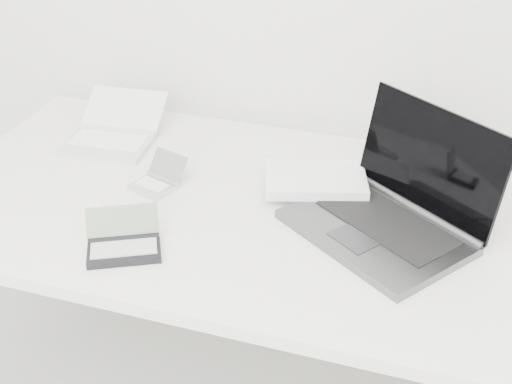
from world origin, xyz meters
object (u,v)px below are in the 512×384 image
(desk, at_px, (274,225))
(laptop_large, at_px, (372,203))
(palmtop_charcoal, at_px, (124,244))
(netbook_open_white, at_px, (113,135))

(desk, relative_size, laptop_large, 2.89)
(laptop_large, bearing_deg, desk, -138.30)
(laptop_large, distance_m, palmtop_charcoal, 0.54)
(laptop_large, height_order, palmtop_charcoal, laptop_large)
(laptop_large, bearing_deg, palmtop_charcoal, -113.96)
(netbook_open_white, bearing_deg, desk, -25.41)
(netbook_open_white, bearing_deg, laptop_large, -17.75)
(netbook_open_white, xyz_separation_m, palmtop_charcoal, (0.26, -0.44, -0.00))
(laptop_large, distance_m, netbook_open_white, 0.73)
(desk, distance_m, netbook_open_white, 0.54)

